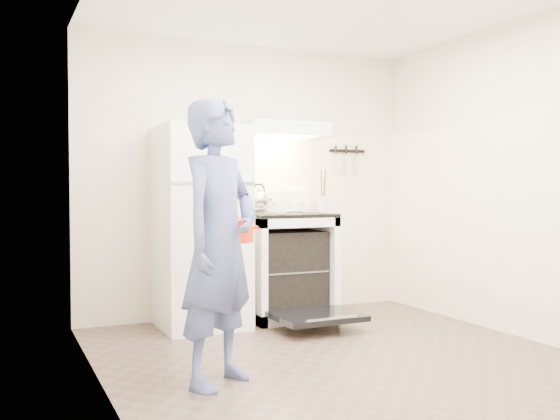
# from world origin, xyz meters

# --- Properties ---
(floor) EXTENTS (3.60, 3.60, 0.00)m
(floor) POSITION_xyz_m (0.00, 0.00, 0.00)
(floor) COLOR brown
(floor) RESTS_ON ground
(back_wall) EXTENTS (3.20, 0.02, 2.50)m
(back_wall) POSITION_xyz_m (0.00, 1.80, 1.25)
(back_wall) COLOR beige
(back_wall) RESTS_ON ground
(refrigerator) EXTENTS (0.70, 0.70, 1.70)m
(refrigerator) POSITION_xyz_m (-0.58, 1.45, 0.85)
(refrigerator) COLOR white
(refrigerator) RESTS_ON floor
(stove_body) EXTENTS (0.76, 0.65, 0.92)m
(stove_body) POSITION_xyz_m (0.23, 1.48, 0.46)
(stove_body) COLOR white
(stove_body) RESTS_ON floor
(cooktop) EXTENTS (0.76, 0.65, 0.03)m
(cooktop) POSITION_xyz_m (0.23, 1.48, 0.94)
(cooktop) COLOR black
(cooktop) RESTS_ON stove_body
(backsplash) EXTENTS (0.76, 0.07, 0.20)m
(backsplash) POSITION_xyz_m (0.23, 1.76, 1.05)
(backsplash) COLOR white
(backsplash) RESTS_ON cooktop
(oven_door) EXTENTS (0.70, 0.54, 0.04)m
(oven_door) POSITION_xyz_m (0.23, 0.88, 0.12)
(oven_door) COLOR black
(oven_door) RESTS_ON floor
(oven_rack) EXTENTS (0.60, 0.52, 0.01)m
(oven_rack) POSITION_xyz_m (0.23, 1.48, 0.44)
(oven_rack) COLOR slate
(oven_rack) RESTS_ON stove_body
(range_hood) EXTENTS (0.76, 0.50, 0.12)m
(range_hood) POSITION_xyz_m (0.23, 1.55, 1.71)
(range_hood) COLOR white
(range_hood) RESTS_ON back_wall
(knife_strip) EXTENTS (0.40, 0.02, 0.03)m
(knife_strip) POSITION_xyz_m (1.05, 1.79, 1.55)
(knife_strip) COLOR black
(knife_strip) RESTS_ON back_wall
(pizza_stone) EXTENTS (0.33, 0.33, 0.02)m
(pizza_stone) POSITION_xyz_m (0.21, 1.50, 0.45)
(pizza_stone) COLOR #896D4C
(pizza_stone) RESTS_ON oven_rack
(tea_kettle) EXTENTS (0.22, 0.18, 0.27)m
(tea_kettle) POSITION_xyz_m (0.05, 1.70, 1.08)
(tea_kettle) COLOR silver
(tea_kettle) RESTS_ON cooktop
(utensil_jar) EXTENTS (0.11, 0.11, 0.13)m
(utensil_jar) POSITION_xyz_m (0.53, 1.33, 1.05)
(utensil_jar) COLOR silver
(utensil_jar) RESTS_ON cooktop
(person) EXTENTS (0.75, 0.70, 1.71)m
(person) POSITION_xyz_m (-0.95, -0.09, 0.86)
(person) COLOR #394374
(person) RESTS_ON floor
(dutch_oven) EXTENTS (0.38, 0.31, 0.24)m
(dutch_oven) POSITION_xyz_m (-0.73, 0.31, 0.89)
(dutch_oven) COLOR red
(dutch_oven) RESTS_ON person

